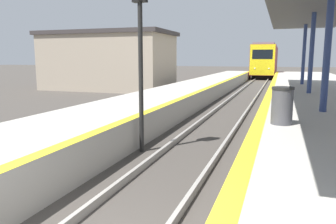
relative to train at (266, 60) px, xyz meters
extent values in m
cube|color=black|center=(0.00, 0.07, -1.91)|extent=(2.36, 16.85, 0.55)
cube|color=maroon|center=(0.00, 0.07, 0.12)|extent=(2.78, 18.72, 3.51)
cube|color=yellow|center=(0.00, -9.21, 0.12)|extent=(2.72, 0.16, 3.44)
cube|color=black|center=(0.00, -9.27, 0.73)|extent=(2.22, 0.06, 1.05)
cube|color=slate|center=(0.00, 0.07, 1.99)|extent=(2.36, 17.78, 0.24)
sphere|color=white|center=(-0.76, -9.27, -0.85)|extent=(0.18, 0.18, 0.18)
sphere|color=white|center=(0.76, -9.27, -0.85)|extent=(0.18, 0.18, 0.18)
cylinder|color=black|center=(-1.32, -40.11, -0.26)|extent=(0.12, 0.12, 3.86)
cylinder|color=navy|center=(3.36, -37.18, 0.50)|extent=(0.20, 0.20, 3.61)
cylinder|color=navy|center=(3.36, -31.60, 0.50)|extent=(0.20, 0.20, 3.61)
cylinder|color=navy|center=(3.36, -26.01, 0.50)|extent=(0.20, 0.20, 3.61)
cylinder|color=#4C4C51|center=(2.18, -39.62, -0.88)|extent=(0.50, 0.50, 0.85)
cylinder|color=#262626|center=(2.18, -39.62, -0.42)|extent=(0.53, 0.53, 0.06)
cube|color=tan|center=(-11.05, -24.43, -0.06)|extent=(9.78, 5.34, 4.25)
cube|color=#383333|center=(-11.05, -24.43, 2.21)|extent=(10.27, 5.61, 0.30)
camera|label=1|loc=(2.12, -47.94, 0.29)|focal=35.00mm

